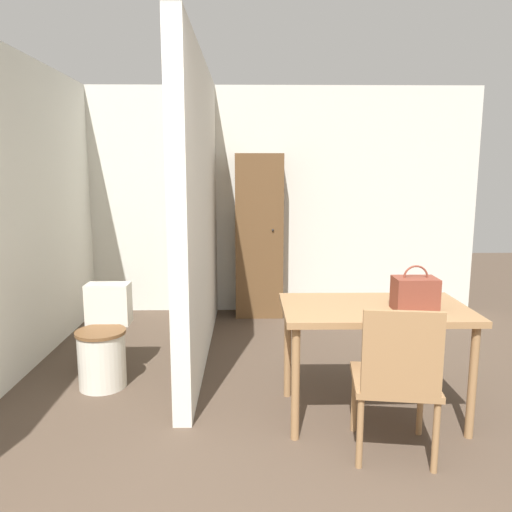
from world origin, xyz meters
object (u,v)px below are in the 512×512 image
wooden_chair (396,377)px  toilet (104,343)px  dining_table (374,319)px  wooden_cabinet (259,236)px  handbag (415,293)px

wooden_chair → toilet: size_ratio=1.22×
dining_table → wooden_cabinet: (-0.68, 2.34, 0.23)m
handbag → wooden_cabinet: wooden_cabinet is taller
wooden_chair → handbag: bearing=69.4°
handbag → wooden_cabinet: (-0.90, 2.44, 0.04)m
toilet → wooden_cabinet: wooden_cabinet is taller
wooden_chair → toilet: wooden_chair is taller
wooden_chair → handbag: size_ratio=3.15×
dining_table → handbag: handbag is taller
wooden_chair → dining_table: bearing=98.2°
dining_table → handbag: bearing=-24.4°
wooden_chair → wooden_cabinet: 2.95m
handbag → wooden_cabinet: size_ratio=0.16×
wooden_chair → wooden_cabinet: bearing=111.2°
toilet → handbag: handbag is taller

